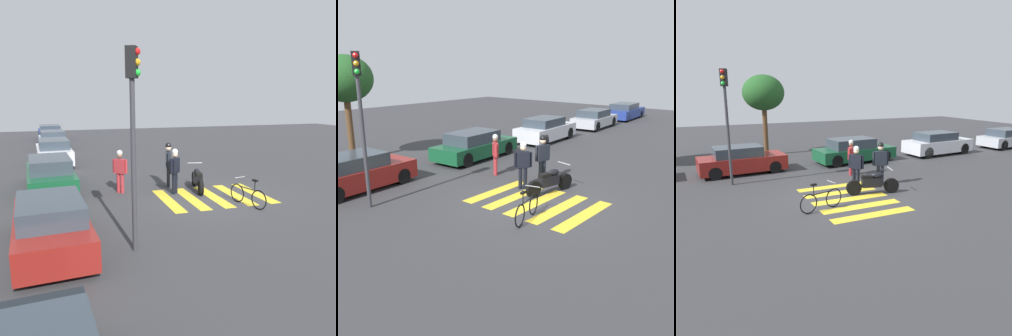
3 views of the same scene
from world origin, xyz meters
The scene contains 14 objects.
ground_plane centered at (0.00, 0.00, 0.00)m, with size 60.00×60.00×0.00m, color #38383A.
police_motorcycle centered at (1.07, 0.20, 0.45)m, with size 2.13×0.76×1.02m.
leaning_bicycle centered at (-1.43, -0.68, 0.38)m, with size 1.69×0.57×1.00m.
officer_on_foot centered at (0.86, 1.25, 1.03)m, with size 0.49×0.51×1.79m.
officer_by_motorcycle centered at (1.98, 1.17, 1.11)m, with size 0.68×0.33×1.89m.
pedestrian_bystander centered at (1.61, 3.28, 0.99)m, with size 0.46×0.52×1.73m.
crosswalk_stripes centered at (0.00, 0.00, 0.00)m, with size 3.03×4.05×0.01m.
car_maroon_wagon centered at (-3.14, 5.86, 0.65)m, with size 4.23×2.00×1.35m.
car_green_compact centered at (3.07, 5.94, 0.65)m, with size 4.68×2.10×1.36m.
car_white_van centered at (8.92, 5.79, 0.69)m, with size 4.54×2.10×1.42m.
car_silver_sedan centered at (15.26, 5.89, 0.65)m, with size 4.38×2.13×1.33m.
car_blue_hatchback centered at (21.10, 6.13, 0.64)m, with size 4.80×2.18×1.32m.
traffic_light_pole centered at (-3.86, 3.88, 3.22)m, with size 0.32×0.36×4.87m.
street_tree_mid centered at (-1.05, 10.07, 3.82)m, with size 2.52×2.52×4.93m.
Camera 2 is at (-9.91, -7.04, 4.53)m, focal length 40.90 mm.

